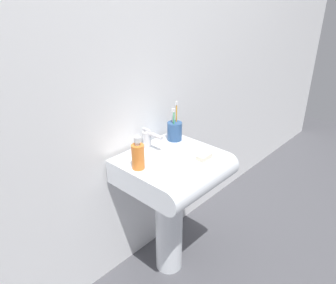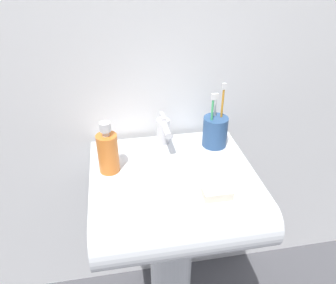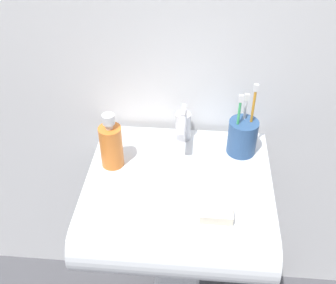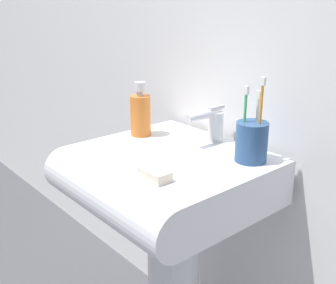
% 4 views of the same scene
% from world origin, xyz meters
% --- Properties ---
extents(ground_plane, '(6.00, 6.00, 0.00)m').
position_xyz_m(ground_plane, '(0.00, 0.00, 0.00)').
color(ground_plane, '#4C4C51').
rests_on(ground_plane, ground).
extents(wall_back, '(5.00, 0.05, 2.40)m').
position_xyz_m(wall_back, '(0.00, 0.25, 1.20)').
color(wall_back, white).
rests_on(wall_back, ground).
extents(sink_pedestal, '(0.15, 0.15, 0.61)m').
position_xyz_m(sink_pedestal, '(0.00, 0.00, 0.31)').
color(sink_pedestal, white).
rests_on(sink_pedestal, ground).
extents(sink_basin, '(0.49, 0.46, 0.12)m').
position_xyz_m(sink_basin, '(0.00, -0.05, 0.68)').
color(sink_basin, white).
rests_on(sink_basin, sink_pedestal).
extents(faucet, '(0.04, 0.14, 0.10)m').
position_xyz_m(faucet, '(-0.00, 0.15, 0.79)').
color(faucet, silver).
rests_on(faucet, sink_basin).
extents(toothbrush_cup, '(0.08, 0.08, 0.22)m').
position_xyz_m(toothbrush_cup, '(0.17, 0.11, 0.79)').
color(toothbrush_cup, '#2D5184').
rests_on(toothbrush_cup, sink_basin).
extents(soap_bottle, '(0.06, 0.06, 0.16)m').
position_xyz_m(soap_bottle, '(-0.18, 0.03, 0.80)').
color(soap_bottle, orange).
rests_on(soap_bottle, sink_basin).
extents(bar_soap, '(0.08, 0.04, 0.02)m').
position_xyz_m(bar_soap, '(0.10, -0.15, 0.75)').
color(bar_soap, silver).
rests_on(bar_soap, sink_basin).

